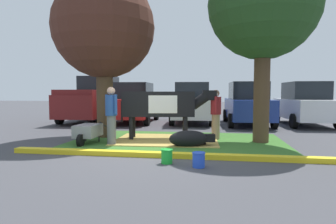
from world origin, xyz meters
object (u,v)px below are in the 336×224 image
cow_holstein (162,104)px  person_handler (111,114)px  shade_tree_right (264,5)px  sedan_red (135,103)px  bucket_green (167,156)px  wheelbarrow (88,131)px  calf_lying (190,139)px  person_visitor_near (216,113)px  hatchback_white (305,104)px  bucket_blue (199,159)px  pickup_truck_black (94,100)px  shade_tree_left (104,28)px  sedan_silver (192,103)px  sedan_blue (248,104)px

cow_holstein → person_handler: size_ratio=1.83×
shade_tree_right → sedan_red: bearing=136.2°
sedan_red → bucket_green: bearing=-70.0°
sedan_red → wheelbarrow: bearing=-87.4°
calf_lying → wheelbarrow: (-3.06, 0.05, 0.15)m
person_handler → person_visitor_near: (3.01, 1.49, -0.05)m
sedan_red → hatchback_white: 8.21m
bucket_blue → pickup_truck_black: bearing=124.5°
shade_tree_left → hatchback_white: (7.90, 4.94, -2.71)m
cow_holstein → bucket_blue: (1.37, -3.35, -0.99)m
person_handler → sedan_silver: 6.87m
cow_holstein → sedan_red: bearing=114.5°
calf_lying → bucket_blue: calf_lying is taller
wheelbarrow → sedan_red: bearing=92.6°
bucket_green → calf_lying: bearing=79.9°
cow_holstein → calf_lying: cow_holstein is taller
shade_tree_left → pickup_truck_black: size_ratio=1.00×
pickup_truck_black → sedan_red: pickup_truck_black is taller
calf_lying → person_handler: 2.39m
sedan_blue → hatchback_white: bearing=5.6°
calf_lying → hatchback_white: (4.86, 6.35, 0.75)m
shade_tree_right → cow_holstein: (-3.10, 0.08, -2.99)m
person_handler → bucket_blue: bearing=-38.8°
pickup_truck_black → person_handler: bearing=-62.9°
sedan_red → sedan_silver: 2.94m
wheelbarrow → hatchback_white: bearing=38.5°
person_visitor_near → bucket_green: person_visitor_near is taller
person_visitor_near → sedan_blue: bearing=71.9°
shade_tree_right → person_handler: 5.56m
person_visitor_near → shade_tree_right: bearing=-14.5°
hatchback_white → shade_tree_left: bearing=-148.0°
wheelbarrow → hatchback_white: size_ratio=0.36×
hatchback_white → wheelbarrow: bearing=-141.5°
bucket_blue → person_handler: bearing=141.2°
sedan_red → cow_holstein: bearing=-65.5°
cow_holstein → person_handler: 1.78m
person_handler → bucket_green: size_ratio=5.42×
person_handler → person_visitor_near: person_handler is taller
person_visitor_near → sedan_red: sedan_red is taller
shade_tree_left → wheelbarrow: (-0.03, -1.36, -3.31)m
shade_tree_left → cow_holstein: (2.02, -0.22, -2.54)m
shade_tree_right → bucket_green: bearing=-128.7°
bucket_blue → sedan_blue: sedan_blue is taller
bucket_blue → sedan_red: size_ratio=0.07×
shade_tree_right → cow_holstein: bearing=178.6°
shade_tree_right → hatchback_white: bearing=62.1°
sedan_blue → hatchback_white: 2.64m
person_visitor_near → cow_holstein: bearing=-170.9°
person_handler → wheelbarrow: person_handler is taller
sedan_red → calf_lying: bearing=-62.1°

